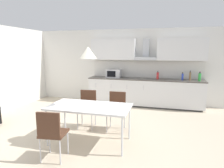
% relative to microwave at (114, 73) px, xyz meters
% --- Properties ---
extents(ground_plane, '(8.80, 8.55, 0.02)m').
position_rel_microwave_xyz_m(ground_plane, '(0.09, -2.55, -1.05)').
color(ground_plane, beige).
extents(wall_back, '(7.04, 0.10, 2.51)m').
position_rel_microwave_xyz_m(wall_back, '(0.09, 0.35, 0.22)').
color(wall_back, silver).
rests_on(wall_back, ground_plane).
extents(kitchen_counter, '(3.68, 0.63, 0.90)m').
position_rel_microwave_xyz_m(kitchen_counter, '(1.04, 0.00, -0.59)').
color(kitchen_counter, '#333333').
rests_on(kitchen_counter, ground_plane).
extents(backsplash_tile, '(3.66, 0.02, 0.55)m').
position_rel_microwave_xyz_m(backsplash_tile, '(1.04, 0.29, 0.13)').
color(backsplash_tile, silver).
rests_on(backsplash_tile, kitchen_counter).
extents(upper_wall_cabinets, '(3.66, 0.40, 0.69)m').
position_rel_microwave_xyz_m(upper_wall_cabinets, '(1.04, 0.14, 0.79)').
color(upper_wall_cabinets, silver).
extents(microwave, '(0.48, 0.35, 0.28)m').
position_rel_microwave_xyz_m(microwave, '(0.00, 0.00, 0.00)').
color(microwave, '#ADADB2').
rests_on(microwave, kitchen_counter).
extents(bottle_brown, '(0.06, 0.06, 0.29)m').
position_rel_microwave_xyz_m(bottle_brown, '(2.41, 0.02, -0.01)').
color(bottle_brown, brown).
rests_on(bottle_brown, kitchen_counter).
extents(bottle_blue, '(0.06, 0.06, 0.24)m').
position_rel_microwave_xyz_m(bottle_blue, '(2.20, 0.04, -0.04)').
color(bottle_blue, blue).
rests_on(bottle_blue, kitchen_counter).
extents(bottle_green, '(0.08, 0.08, 0.28)m').
position_rel_microwave_xyz_m(bottle_green, '(2.68, -0.03, -0.02)').
color(bottle_green, green).
rests_on(bottle_green, kitchen_counter).
extents(bottle_red, '(0.07, 0.07, 0.26)m').
position_rel_microwave_xyz_m(bottle_red, '(1.44, 0.01, -0.03)').
color(bottle_red, red).
rests_on(bottle_red, kitchen_counter).
extents(dining_table, '(1.58, 0.83, 0.75)m').
position_rel_microwave_xyz_m(dining_table, '(0.28, -2.96, -0.33)').
color(dining_table, white).
rests_on(dining_table, ground_plane).
extents(chair_near_left, '(0.44, 0.44, 0.87)m').
position_rel_microwave_xyz_m(chair_near_left, '(-0.07, -3.75, -0.51)').
color(chair_near_left, '#4C2D1E').
rests_on(chair_near_left, ground_plane).
extents(chair_far_left, '(0.44, 0.44, 0.87)m').
position_rel_microwave_xyz_m(chair_far_left, '(-0.08, -2.16, -0.51)').
color(chair_far_left, '#4C2D1E').
rests_on(chair_far_left, ground_plane).
extents(chair_far_right, '(0.41, 0.41, 0.87)m').
position_rel_microwave_xyz_m(chair_far_right, '(0.63, -2.16, -0.51)').
color(chair_far_right, '#4C2D1E').
rests_on(chair_far_right, ground_plane).
extents(pendant_lamp, '(0.32, 0.32, 0.22)m').
position_rel_microwave_xyz_m(pendant_lamp, '(0.28, -2.96, 0.73)').
color(pendant_lamp, silver).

